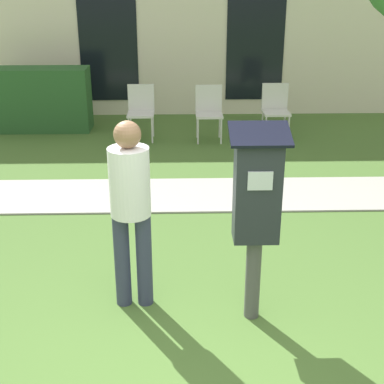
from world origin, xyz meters
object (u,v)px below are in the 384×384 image
(person_standing, at_px, (130,202))
(outdoor_chair_middle, at_px, (209,108))
(outdoor_chair_right, at_px, (275,106))
(outdoor_chair_left, at_px, (141,108))
(parking_meter, at_px, (257,201))

(person_standing, height_order, outdoor_chair_middle, person_standing)
(outdoor_chair_middle, bearing_deg, outdoor_chair_right, 24.60)
(outdoor_chair_left, relative_size, outdoor_chair_middle, 1.00)
(outdoor_chair_left, bearing_deg, person_standing, -68.08)
(outdoor_chair_middle, distance_m, outdoor_chair_right, 1.14)
(parking_meter, bearing_deg, person_standing, 167.59)
(outdoor_chair_right, bearing_deg, parking_meter, -125.99)
(parking_meter, bearing_deg, outdoor_chair_middle, 90.82)
(outdoor_chair_left, xyz_separation_m, outdoor_chair_middle, (1.13, -0.09, 0.00))
(parking_meter, height_order, person_standing, parking_meter)
(person_standing, height_order, outdoor_chair_left, person_standing)
(parking_meter, distance_m, outdoor_chair_left, 5.32)
(person_standing, xyz_separation_m, outdoor_chair_left, (-0.24, 4.95, -0.40))
(parking_meter, relative_size, person_standing, 1.01)
(outdoor_chair_right, bearing_deg, person_standing, -136.51)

